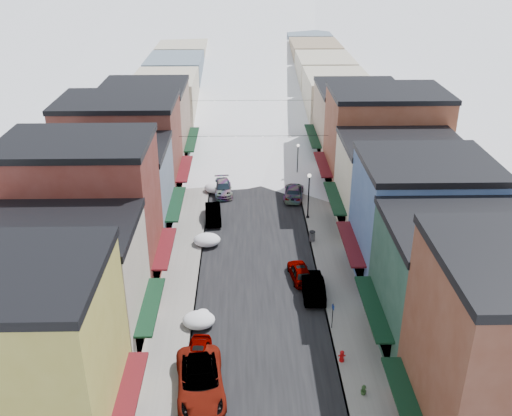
{
  "coord_description": "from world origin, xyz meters",
  "views": [
    {
      "loc": [
        -1.07,
        -19.92,
        26.05
      ],
      "look_at": [
        0.0,
        29.68,
        2.35
      ],
      "focal_mm": 40.0,
      "sensor_mm": 36.0,
      "label": 1
    }
  ],
  "objects_px": {
    "car_silver_sedan": "(198,356)",
    "streetlamp_near": "(309,190)",
    "car_dark_hatch": "(213,214)",
    "car_green_sedan": "(313,286)",
    "car_white_suv": "(200,381)",
    "trash_can": "(312,236)",
    "fire_hydrant": "(342,356)"
  },
  "relations": [
    {
      "from": "car_dark_hatch",
      "to": "car_silver_sedan",
      "type": "bearing_deg",
      "value": -94.63
    },
    {
      "from": "car_dark_hatch",
      "to": "fire_hydrant",
      "type": "xyz_separation_m",
      "value": [
        9.66,
        -21.61,
        -0.2
      ]
    },
    {
      "from": "car_white_suv",
      "to": "car_green_sedan",
      "type": "xyz_separation_m",
      "value": [
        8.27,
        10.72,
        -0.09
      ]
    },
    {
      "from": "car_silver_sedan",
      "to": "car_green_sedan",
      "type": "bearing_deg",
      "value": 46.9
    },
    {
      "from": "car_green_sedan",
      "to": "streetlamp_near",
      "type": "xyz_separation_m",
      "value": [
        1.02,
        13.57,
        2.39
      ]
    },
    {
      "from": "car_white_suv",
      "to": "fire_hydrant",
      "type": "bearing_deg",
      "value": 8.52
    },
    {
      "from": "car_white_suv",
      "to": "car_green_sedan",
      "type": "height_order",
      "value": "car_white_suv"
    },
    {
      "from": "car_white_suv",
      "to": "car_silver_sedan",
      "type": "relative_size",
      "value": 1.59
    },
    {
      "from": "car_silver_sedan",
      "to": "fire_hydrant",
      "type": "height_order",
      "value": "car_silver_sedan"
    },
    {
      "from": "car_silver_sedan",
      "to": "streetlamp_near",
      "type": "height_order",
      "value": "streetlamp_near"
    },
    {
      "from": "car_silver_sedan",
      "to": "trash_can",
      "type": "height_order",
      "value": "car_silver_sedan"
    },
    {
      "from": "car_silver_sedan",
      "to": "car_green_sedan",
      "type": "relative_size",
      "value": 0.83
    },
    {
      "from": "car_white_suv",
      "to": "fire_hydrant",
      "type": "xyz_separation_m",
      "value": [
        9.33,
        2.54,
        -0.35
      ]
    },
    {
      "from": "fire_hydrant",
      "to": "trash_can",
      "type": "relative_size",
      "value": 0.85
    },
    {
      "from": "trash_can",
      "to": "streetlamp_near",
      "type": "height_order",
      "value": "streetlamp_near"
    },
    {
      "from": "car_silver_sedan",
      "to": "car_green_sedan",
      "type": "distance_m",
      "value": 11.82
    },
    {
      "from": "car_dark_hatch",
      "to": "streetlamp_near",
      "type": "height_order",
      "value": "streetlamp_near"
    },
    {
      "from": "car_green_sedan",
      "to": "fire_hydrant",
      "type": "height_order",
      "value": "car_green_sedan"
    },
    {
      "from": "car_dark_hatch",
      "to": "streetlamp_near",
      "type": "bearing_deg",
      "value": -3.83
    },
    {
      "from": "car_silver_sedan",
      "to": "fire_hydrant",
      "type": "bearing_deg",
      "value": 3.16
    },
    {
      "from": "car_dark_hatch",
      "to": "trash_can",
      "type": "relative_size",
      "value": 4.51
    },
    {
      "from": "streetlamp_near",
      "to": "car_green_sedan",
      "type": "bearing_deg",
      "value": -94.3
    },
    {
      "from": "fire_hydrant",
      "to": "car_green_sedan",
      "type": "bearing_deg",
      "value": 97.4
    },
    {
      "from": "car_white_suv",
      "to": "fire_hydrant",
      "type": "height_order",
      "value": "car_white_suv"
    },
    {
      "from": "trash_can",
      "to": "fire_hydrant",
      "type": "bearing_deg",
      "value": -89.44
    },
    {
      "from": "car_silver_sedan",
      "to": "streetlamp_near",
      "type": "bearing_deg",
      "value": 69.66
    },
    {
      "from": "streetlamp_near",
      "to": "fire_hydrant",
      "type": "bearing_deg",
      "value": -89.89
    },
    {
      "from": "car_dark_hatch",
      "to": "car_green_sedan",
      "type": "height_order",
      "value": "car_green_sedan"
    },
    {
      "from": "car_dark_hatch",
      "to": "car_green_sedan",
      "type": "bearing_deg",
      "value": -62.0
    },
    {
      "from": "car_white_suv",
      "to": "trash_can",
      "type": "relative_size",
      "value": 6.45
    },
    {
      "from": "car_dark_hatch",
      "to": "streetlamp_near",
      "type": "xyz_separation_m",
      "value": [
        9.62,
        0.13,
        2.45
      ]
    },
    {
      "from": "car_dark_hatch",
      "to": "fire_hydrant",
      "type": "relative_size",
      "value": 5.29
    }
  ]
}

